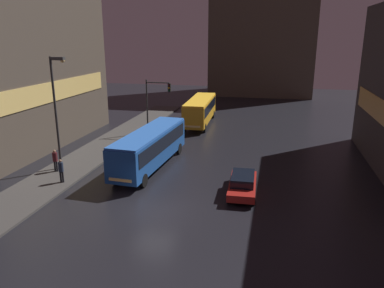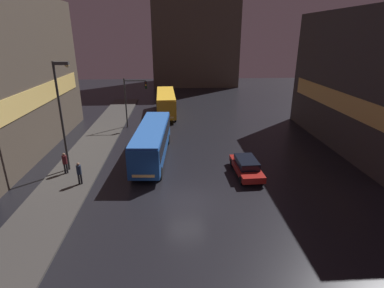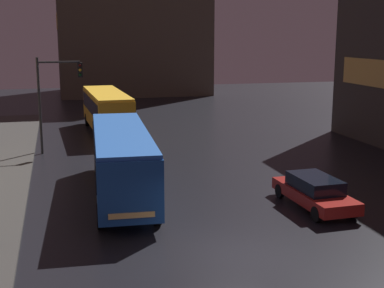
{
  "view_description": "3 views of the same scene",
  "coord_description": "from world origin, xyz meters",
  "px_view_note": "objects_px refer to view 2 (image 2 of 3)",
  "views": [
    {
      "loc": [
        6.92,
        -20.03,
        10.4
      ],
      "look_at": [
        0.63,
        8.0,
        2.09
      ],
      "focal_mm": 35.0,
      "sensor_mm": 36.0,
      "label": 1
    },
    {
      "loc": [
        -0.61,
        -18.01,
        10.85
      ],
      "look_at": [
        0.88,
        7.95,
        1.25
      ],
      "focal_mm": 28.0,
      "sensor_mm": 36.0,
      "label": 2
    },
    {
      "loc": [
        -5.47,
        -16.22,
        7.37
      ],
      "look_at": [
        0.86,
        8.73,
        2.06
      ],
      "focal_mm": 50.0,
      "sensor_mm": 36.0,
      "label": 3
    }
  ],
  "objects_px": {
    "bus_far": "(166,101)",
    "street_lamp_sidewalk": "(62,102)",
    "car_taxi": "(246,166)",
    "bus_near": "(152,139)",
    "pedestrian_mid": "(79,172)",
    "pedestrian_near": "(65,161)",
    "traffic_light_main": "(133,95)"
  },
  "relations": [
    {
      "from": "bus_far",
      "to": "street_lamp_sidewalk",
      "type": "relative_size",
      "value": 1.22
    },
    {
      "from": "car_taxi",
      "to": "street_lamp_sidewalk",
      "type": "height_order",
      "value": "street_lamp_sidewalk"
    },
    {
      "from": "bus_near",
      "to": "pedestrian_mid",
      "type": "xyz_separation_m",
      "value": [
        -5.14,
        -4.89,
        -0.74
      ]
    },
    {
      "from": "bus_far",
      "to": "pedestrian_near",
      "type": "xyz_separation_m",
      "value": [
        -7.69,
        -19.14,
        -0.74
      ]
    },
    {
      "from": "pedestrian_near",
      "to": "pedestrian_mid",
      "type": "height_order",
      "value": "pedestrian_near"
    },
    {
      "from": "bus_far",
      "to": "pedestrian_mid",
      "type": "bearing_deg",
      "value": 71.75
    },
    {
      "from": "bus_near",
      "to": "pedestrian_near",
      "type": "xyz_separation_m",
      "value": [
        -6.85,
        -2.93,
        -0.72
      ]
    },
    {
      "from": "bus_far",
      "to": "pedestrian_mid",
      "type": "xyz_separation_m",
      "value": [
        -5.99,
        -21.11,
        -0.76
      ]
    },
    {
      "from": "pedestrian_near",
      "to": "traffic_light_main",
      "type": "xyz_separation_m",
      "value": [
        3.99,
        13.1,
        2.82
      ]
    },
    {
      "from": "car_taxi",
      "to": "traffic_light_main",
      "type": "height_order",
      "value": "traffic_light_main"
    },
    {
      "from": "traffic_light_main",
      "to": "street_lamp_sidewalk",
      "type": "relative_size",
      "value": 0.68
    },
    {
      "from": "pedestrian_mid",
      "to": "traffic_light_main",
      "type": "bearing_deg",
      "value": -73.54
    },
    {
      "from": "pedestrian_near",
      "to": "traffic_light_main",
      "type": "distance_m",
      "value": 13.98
    },
    {
      "from": "pedestrian_near",
      "to": "car_taxi",
      "type": "bearing_deg",
      "value": 141.02
    },
    {
      "from": "pedestrian_near",
      "to": "street_lamp_sidewalk",
      "type": "distance_m",
      "value": 4.72
    },
    {
      "from": "bus_near",
      "to": "bus_far",
      "type": "relative_size",
      "value": 1.04
    },
    {
      "from": "pedestrian_mid",
      "to": "bus_far",
      "type": "bearing_deg",
      "value": -80.73
    },
    {
      "from": "bus_near",
      "to": "pedestrian_near",
      "type": "distance_m",
      "value": 7.48
    },
    {
      "from": "bus_near",
      "to": "pedestrian_mid",
      "type": "relative_size",
      "value": 6.4
    },
    {
      "from": "traffic_light_main",
      "to": "bus_near",
      "type": "bearing_deg",
      "value": -74.34
    },
    {
      "from": "bus_near",
      "to": "bus_far",
      "type": "bearing_deg",
      "value": -89.59
    },
    {
      "from": "pedestrian_mid",
      "to": "car_taxi",
      "type": "bearing_deg",
      "value": -149.52
    },
    {
      "from": "pedestrian_mid",
      "to": "street_lamp_sidewalk",
      "type": "xyz_separation_m",
      "value": [
        -1.5,
        2.7,
        4.68
      ]
    },
    {
      "from": "pedestrian_near",
      "to": "pedestrian_mid",
      "type": "relative_size",
      "value": 1.01
    },
    {
      "from": "bus_far",
      "to": "traffic_light_main",
      "type": "relative_size",
      "value": 1.79
    },
    {
      "from": "bus_near",
      "to": "street_lamp_sidewalk",
      "type": "distance_m",
      "value": 8.03
    },
    {
      "from": "bus_near",
      "to": "car_taxi",
      "type": "xyz_separation_m",
      "value": [
        7.84,
        -3.67,
        -1.19
      ]
    },
    {
      "from": "bus_near",
      "to": "pedestrian_near",
      "type": "bearing_deg",
      "value": 26.53
    },
    {
      "from": "car_taxi",
      "to": "bus_near",
      "type": "bearing_deg",
      "value": -27.27
    },
    {
      "from": "bus_far",
      "to": "car_taxi",
      "type": "bearing_deg",
      "value": 106.96
    },
    {
      "from": "bus_far",
      "to": "car_taxi",
      "type": "distance_m",
      "value": 21.12
    },
    {
      "from": "pedestrian_near",
      "to": "bus_far",
      "type": "bearing_deg",
      "value": -147.95
    }
  ]
}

